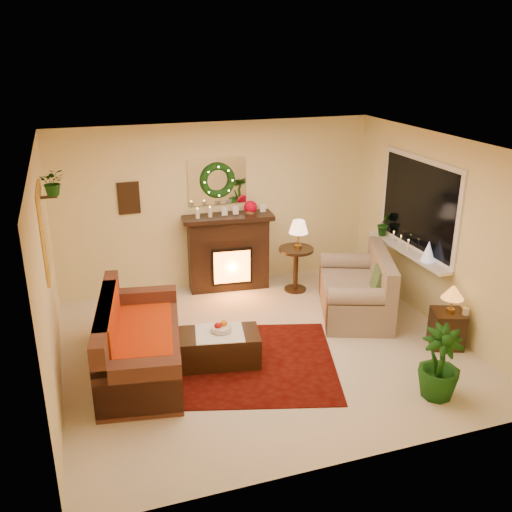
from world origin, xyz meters
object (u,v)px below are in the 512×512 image
object	(u,v)px
loveseat	(355,286)
side_table_round	(296,271)
sofa	(140,337)
fireplace	(228,255)
end_table_square	(447,327)
coffee_table	(220,347)

from	to	relation	value
loveseat	side_table_round	xyz separation A→B (m)	(-0.51, 1.01, -0.10)
sofa	fireplace	xyz separation A→B (m)	(1.66, 2.02, 0.12)
side_table_round	fireplace	bearing A→B (deg)	155.04
loveseat	side_table_round	size ratio (longest dim) A/B	2.22
end_table_square	loveseat	bearing A→B (deg)	118.55
loveseat	coffee_table	xyz separation A→B (m)	(-2.22, -0.73, -0.21)
side_table_round	end_table_square	xyz separation A→B (m)	(1.19, -2.25, -0.05)
loveseat	coffee_table	size ratio (longest dim) A/B	1.63
coffee_table	loveseat	bearing A→B (deg)	29.30
fireplace	side_table_round	distance (m)	1.09
fireplace	end_table_square	xyz separation A→B (m)	(2.16, -2.70, -0.28)
loveseat	end_table_square	xyz separation A→B (m)	(0.68, -1.24, -0.15)
sofa	side_table_round	size ratio (longest dim) A/B	2.93
fireplace	loveseat	bearing A→B (deg)	-38.79
sofa	side_table_round	xyz separation A→B (m)	(2.63, 1.57, -0.10)
loveseat	side_table_round	world-z (taller)	loveseat
sofa	end_table_square	size ratio (longest dim) A/B	4.31
loveseat	end_table_square	size ratio (longest dim) A/B	3.27
fireplace	coffee_table	distance (m)	2.34
end_table_square	coffee_table	size ratio (longest dim) A/B	0.50
sofa	end_table_square	world-z (taller)	sofa
side_table_round	coffee_table	size ratio (longest dim) A/B	0.73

